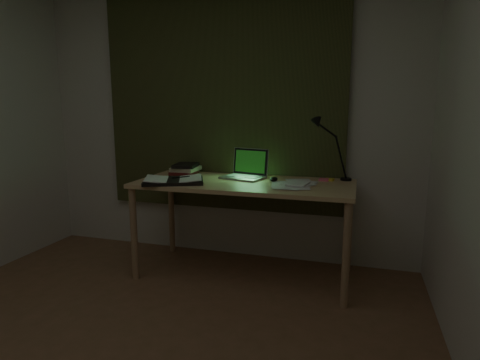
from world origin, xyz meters
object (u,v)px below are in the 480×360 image
object	(u,v)px
open_textbook	(174,180)
desk	(244,229)
book_stack	(185,168)
loose_papers	(292,184)
desk_lamp	(347,151)
laptop	(243,164)

from	to	relation	value
open_textbook	desk	bearing A→B (deg)	-3.18
book_stack	loose_papers	size ratio (longest dim) A/B	0.73
desk	loose_papers	xyz separation A→B (m)	(0.39, -0.02, 0.40)
book_stack	desk_lamp	size ratio (longest dim) A/B	0.51
desk_lamp	book_stack	bearing A→B (deg)	170.15
laptop	open_textbook	bearing A→B (deg)	-129.74
laptop	loose_papers	size ratio (longest dim) A/B	1.12
loose_papers	open_textbook	bearing A→B (deg)	-169.12
book_stack	desk_lamp	bearing A→B (deg)	3.52
desk	desk_lamp	world-z (taller)	desk_lamp
desk	laptop	bearing A→B (deg)	111.47
open_textbook	book_stack	distance (m)	0.42
book_stack	loose_papers	bearing A→B (deg)	-13.05
desk	laptop	world-z (taller)	laptop
laptop	book_stack	xyz separation A→B (m)	(-0.55, 0.08, -0.07)
desk_lamp	open_textbook	bearing A→B (deg)	-172.67
book_stack	open_textbook	bearing A→B (deg)	-78.47
loose_papers	book_stack	bearing A→B (deg)	166.95
laptop	open_textbook	distance (m)	0.58
desk	laptop	xyz separation A→B (m)	(-0.05, 0.14, 0.51)
desk_lamp	laptop	bearing A→B (deg)	177.68
open_textbook	book_stack	world-z (taller)	book_stack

